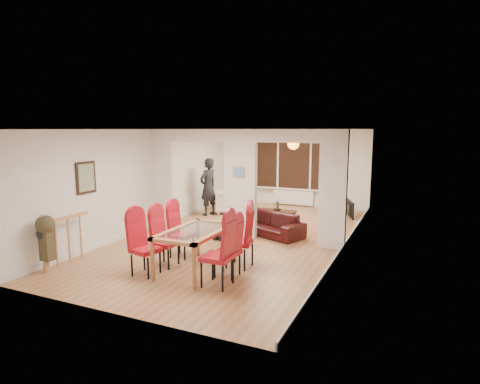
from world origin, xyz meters
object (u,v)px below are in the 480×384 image
Objects in this scene: dining_chair_lc at (182,232)px; dining_chair_ra at (217,252)px; sofa at (267,223)px; bottle at (278,205)px; armchair at (227,201)px; person at (208,187)px; television at (347,209)px; dining_chair_rb at (227,248)px; dining_chair_la at (145,245)px; coffee_table at (277,215)px; dining_chair_lb at (166,239)px; bowl at (277,209)px; dining_table at (196,250)px; dining_chair_rc at (239,238)px.

dining_chair_ra is (1.37, -1.07, 0.06)m from dining_chair_lc.
sofa is 1.91m from bottle.
armchair is 0.46× the size of person.
dining_chair_ra is at bearing 150.28° from television.
bottle is (-0.73, 4.86, -0.13)m from dining_chair_rb.
dining_chair_la reaches higher than coffee_table.
television is (2.45, 5.82, -0.28)m from dining_chair_lb.
dining_chair_rb is 4.63× the size of bowl.
dining_chair_ra is at bearing 15.77° from dining_chair_la.
dining_chair_rb reaches higher than sofa.
dining_chair_la is 1.26× the size of television.
dining_chair_lb is at bearing -177.22° from dining_chair_rb.
dining_chair_rb is 3.02m from sofa.
coffee_table is at bearing -86.40° from bottle.
coffee_table is (0.61, 4.16, -0.40)m from dining_chair_lc.
dining_chair_la reaches higher than bottle.
person is (-2.79, 4.40, 0.35)m from dining_chair_rb.
dining_table is 4.87m from person.
armchair is at bearing 105.87° from dining_chair_lc.
dining_table is 1.54× the size of coffee_table.
dining_table is at bearing -74.34° from sofa.
dining_chair_lb is 4.80m from coffee_table.
bowl is at bearing 90.57° from dining_table.
dining_chair_ra is 1.13× the size of dining_chair_rb.
dining_chair_rc is 5.43m from television.
dining_chair_la reaches higher than television.
person is 6.24× the size of bottle.
coffee_table is (-0.05, 4.71, -0.26)m from dining_table.
dining_chair_ra is 0.68× the size of person.
person is at bearing 113.64° from dining_chair_lb.
dining_chair_ra is (1.42, 0.06, 0.04)m from dining_chair_la.
armchair is 1.71m from bottle.
dining_chair_lb is 4.64m from person.
armchair reaches higher than coffee_table.
dining_table is at bearing -89.34° from coffee_table.
dining_chair_rb is at bearing -22.83° from dining_chair_lc.
dining_chair_rb is 4.92m from bottle.
dining_chair_lb reaches higher than dining_chair_lc.
dining_chair_ra is 1.03× the size of dining_chair_rc.
person is at bearing 118.21° from dining_chair_ra.
dining_chair_la is 3.68m from sofa.
sofa is at bearing -78.58° from bowl.
dining_chair_lb is 3.78× the size of bottle.
dining_chair_la is 1.02× the size of coffee_table.
dining_chair_lc is 3.77× the size of bottle.
dining_chair_la is 5.14m from person.
dining_chair_lb is at bearing 33.39° from person.
bowl is at bearing 52.38° from armchair.
armchair is 0.93× the size of television.
dining_table is 2.96m from sofa.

